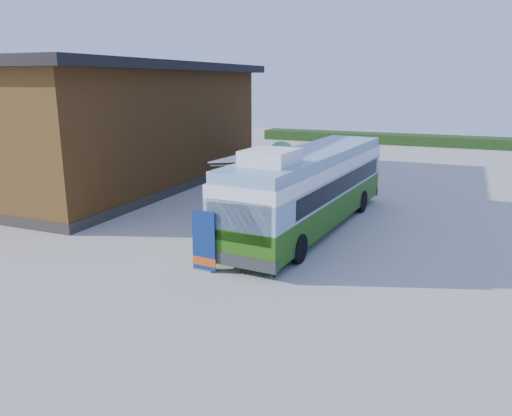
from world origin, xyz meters
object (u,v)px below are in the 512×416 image
at_px(banner, 204,247).
at_px(slurry_tanker, 282,161).
at_px(bus, 310,186).
at_px(person_a, 284,183).
at_px(picnic_table, 260,256).
at_px(person_b, 233,207).

height_order(banner, slurry_tanker, slurry_tanker).
relative_size(bus, slurry_tanker, 2.17).
height_order(banner, person_a, banner).
height_order(bus, person_a, bus).
relative_size(picnic_table, person_b, 0.72).
bearing_deg(person_b, picnic_table, 84.47).
bearing_deg(bus, person_b, -152.89).
distance_m(bus, person_a, 6.14).
bearing_deg(slurry_tanker, banner, -101.03).
relative_size(person_a, person_b, 0.90).
xyz_separation_m(picnic_table, person_a, (-2.96, 10.85, 0.32)).
xyz_separation_m(bus, picnic_table, (-0.09, -5.63, -1.39)).
height_order(person_a, slurry_tanker, slurry_tanker).
relative_size(bus, person_b, 6.94).
relative_size(banner, slurry_tanker, 0.35).
relative_size(bus, banner, 6.17).
bearing_deg(picnic_table, person_b, 119.52).
bearing_deg(person_a, person_b, -124.57).
distance_m(bus, picnic_table, 5.80).
bearing_deg(banner, bus, 78.52).
distance_m(picnic_table, person_a, 11.25).
bearing_deg(banner, person_a, 100.66).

